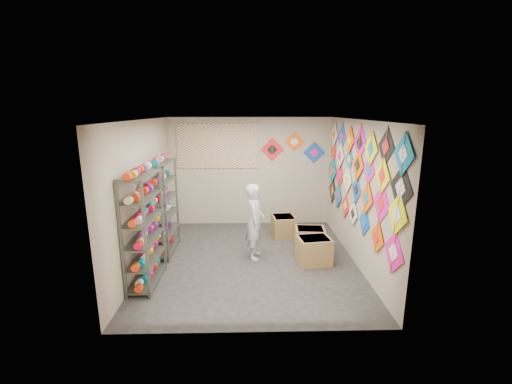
{
  "coord_description": "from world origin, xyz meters",
  "views": [
    {
      "loc": [
        -0.07,
        -6.23,
        2.88
      ],
      "look_at": [
        0.1,
        0.3,
        1.3
      ],
      "focal_mm": 24.0,
      "sensor_mm": 36.0,
      "label": 1
    }
  ],
  "objects_px": {
    "carton_c": "(283,226)",
    "shopkeeper": "(255,221)",
    "shelf_rack_front": "(144,230)",
    "shelf_rack_back": "(163,208)",
    "carton_b": "(310,240)",
    "carton_a": "(314,250)"
  },
  "relations": [
    {
      "from": "shelf_rack_front",
      "to": "carton_b",
      "type": "height_order",
      "value": "shelf_rack_front"
    },
    {
      "from": "shelf_rack_front",
      "to": "shopkeeper",
      "type": "xyz_separation_m",
      "value": [
        1.85,
        0.98,
        -0.2
      ]
    },
    {
      "from": "shelf_rack_back",
      "to": "carton_b",
      "type": "bearing_deg",
      "value": -0.61
    },
    {
      "from": "shelf_rack_front",
      "to": "carton_b",
      "type": "xyz_separation_m",
      "value": [
        3.0,
        1.27,
        -0.7
      ]
    },
    {
      "from": "shopkeeper",
      "to": "carton_b",
      "type": "relative_size",
      "value": 2.49
    },
    {
      "from": "shopkeeper",
      "to": "shelf_rack_front",
      "type": "bearing_deg",
      "value": 123.73
    },
    {
      "from": "shopkeeper",
      "to": "carton_c",
      "type": "xyz_separation_m",
      "value": [
        0.69,
        1.15,
        -0.51
      ]
    },
    {
      "from": "carton_a",
      "to": "shelf_rack_front",
      "type": "bearing_deg",
      "value": -174.42
    },
    {
      "from": "shelf_rack_back",
      "to": "carton_c",
      "type": "bearing_deg",
      "value": 18.16
    },
    {
      "from": "shopkeeper",
      "to": "carton_c",
      "type": "bearing_deg",
      "value": -24.97
    },
    {
      "from": "shopkeeper",
      "to": "carton_b",
      "type": "distance_m",
      "value": 1.29
    },
    {
      "from": "shopkeeper",
      "to": "carton_b",
      "type": "height_order",
      "value": "shopkeeper"
    },
    {
      "from": "shelf_rack_front",
      "to": "carton_c",
      "type": "xyz_separation_m",
      "value": [
        2.54,
        2.13,
        -0.71
      ]
    },
    {
      "from": "shelf_rack_back",
      "to": "shopkeeper",
      "type": "height_order",
      "value": "shelf_rack_back"
    },
    {
      "from": "shelf_rack_front",
      "to": "carton_a",
      "type": "bearing_deg",
      "value": 13.01
    },
    {
      "from": "carton_b",
      "to": "shopkeeper",
      "type": "bearing_deg",
      "value": -160.91
    },
    {
      "from": "shelf_rack_front",
      "to": "carton_c",
      "type": "bearing_deg",
      "value": 40.0
    },
    {
      "from": "carton_a",
      "to": "shopkeeper",
      "type": "bearing_deg",
      "value": 157.88
    },
    {
      "from": "shelf_rack_front",
      "to": "carton_c",
      "type": "relative_size",
      "value": 3.43
    },
    {
      "from": "carton_c",
      "to": "shopkeeper",
      "type": "bearing_deg",
      "value": -126.9
    },
    {
      "from": "carton_b",
      "to": "shelf_rack_back",
      "type": "bearing_deg",
      "value": -175.59
    },
    {
      "from": "shopkeeper",
      "to": "carton_c",
      "type": "relative_size",
      "value": 2.7
    }
  ]
}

